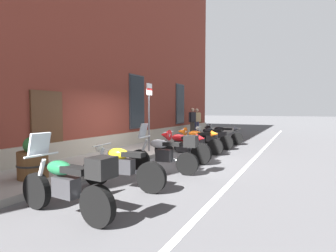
{
  "coord_description": "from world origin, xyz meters",
  "views": [
    {
      "loc": [
        -7.88,
        -4.64,
        1.72
      ],
      "look_at": [
        0.42,
        -0.41,
        1.15
      ],
      "focal_mm": 27.96,
      "sensor_mm": 36.0,
      "label": 1
    }
  ],
  "objects_px": {
    "motorcycle_red_sport": "(180,145)",
    "motorcycle_black_naked": "(210,138)",
    "motorcycle_orange_sport": "(196,139)",
    "motorcycle_green_touring": "(69,184)",
    "pedestrian_tan_coat": "(197,120)",
    "motorcycle_silver_touring": "(167,153)",
    "parking_sign": "(149,107)",
    "pedestrian_dark_jacket": "(192,120)",
    "motorcycle_yellow_naked": "(122,167)",
    "motorcycle_black_sport": "(220,133)",
    "barrel_planter": "(33,161)"
  },
  "relations": [
    {
      "from": "motorcycle_black_sport",
      "to": "pedestrian_dark_jacket",
      "type": "distance_m",
      "value": 3.26
    },
    {
      "from": "motorcycle_orange_sport",
      "to": "motorcycle_black_naked",
      "type": "distance_m",
      "value": 1.55
    },
    {
      "from": "motorcycle_green_touring",
      "to": "pedestrian_dark_jacket",
      "type": "relative_size",
      "value": 1.23
    },
    {
      "from": "pedestrian_tan_coat",
      "to": "motorcycle_orange_sport",
      "type": "bearing_deg",
      "value": -159.74
    },
    {
      "from": "motorcycle_yellow_naked",
      "to": "barrel_planter",
      "type": "bearing_deg",
      "value": 106.96
    },
    {
      "from": "motorcycle_green_touring",
      "to": "motorcycle_black_sport",
      "type": "height_order",
      "value": "motorcycle_green_touring"
    },
    {
      "from": "motorcycle_red_sport",
      "to": "motorcycle_green_touring",
      "type": "bearing_deg",
      "value": -176.51
    },
    {
      "from": "motorcycle_black_sport",
      "to": "motorcycle_orange_sport",
      "type": "bearing_deg",
      "value": 179.22
    },
    {
      "from": "motorcycle_green_touring",
      "to": "motorcycle_red_sport",
      "type": "bearing_deg",
      "value": 3.49
    },
    {
      "from": "motorcycle_green_touring",
      "to": "pedestrian_tan_coat",
      "type": "relative_size",
      "value": 1.25
    },
    {
      "from": "motorcycle_black_naked",
      "to": "pedestrian_dark_jacket",
      "type": "xyz_separation_m",
      "value": [
        3.9,
        2.39,
        0.62
      ]
    },
    {
      "from": "motorcycle_green_touring",
      "to": "motorcycle_black_naked",
      "type": "relative_size",
      "value": 1.03
    },
    {
      "from": "motorcycle_red_sport",
      "to": "motorcycle_black_naked",
      "type": "bearing_deg",
      "value": 0.62
    },
    {
      "from": "motorcycle_green_touring",
      "to": "motorcycle_black_naked",
      "type": "height_order",
      "value": "motorcycle_green_touring"
    },
    {
      "from": "motorcycle_orange_sport",
      "to": "motorcycle_black_naked",
      "type": "bearing_deg",
      "value": -3.36
    },
    {
      "from": "motorcycle_orange_sport",
      "to": "pedestrian_tan_coat",
      "type": "relative_size",
      "value": 1.23
    },
    {
      "from": "motorcycle_black_naked",
      "to": "parking_sign",
      "type": "distance_m",
      "value": 3.32
    },
    {
      "from": "motorcycle_black_naked",
      "to": "motorcycle_black_sport",
      "type": "bearing_deg",
      "value": 1.56
    },
    {
      "from": "motorcycle_green_touring",
      "to": "parking_sign",
      "type": "relative_size",
      "value": 0.8
    },
    {
      "from": "motorcycle_red_sport",
      "to": "motorcycle_black_naked",
      "type": "xyz_separation_m",
      "value": [
        3.31,
        0.04,
        -0.08
      ]
    },
    {
      "from": "motorcycle_silver_touring",
      "to": "pedestrian_tan_coat",
      "type": "xyz_separation_m",
      "value": [
        9.45,
        2.7,
        0.52
      ]
    },
    {
      "from": "motorcycle_green_touring",
      "to": "motorcycle_black_naked",
      "type": "bearing_deg",
      "value": 2.33
    },
    {
      "from": "motorcycle_green_touring",
      "to": "motorcycle_orange_sport",
      "type": "distance_m",
      "value": 6.66
    },
    {
      "from": "motorcycle_red_sport",
      "to": "motorcycle_black_naked",
      "type": "distance_m",
      "value": 3.31
    },
    {
      "from": "pedestrian_tan_coat",
      "to": "barrel_planter",
      "type": "xyz_separation_m",
      "value": [
        -11.79,
        -0.43,
        -0.54
      ]
    },
    {
      "from": "motorcycle_silver_touring",
      "to": "barrel_planter",
      "type": "bearing_deg",
      "value": 135.87
    },
    {
      "from": "motorcycle_black_sport",
      "to": "pedestrian_tan_coat",
      "type": "xyz_separation_m",
      "value": [
        2.9,
        2.31,
        0.53
      ]
    },
    {
      "from": "motorcycle_red_sport",
      "to": "motorcycle_orange_sport",
      "type": "bearing_deg",
      "value": 4.1
    },
    {
      "from": "motorcycle_green_touring",
      "to": "motorcycle_black_naked",
      "type": "xyz_separation_m",
      "value": [
        8.19,
        0.33,
        -0.07
      ]
    },
    {
      "from": "motorcycle_silver_touring",
      "to": "motorcycle_red_sport",
      "type": "xyz_separation_m",
      "value": [
        1.54,
        0.3,
        0.01
      ]
    },
    {
      "from": "pedestrian_tan_coat",
      "to": "motorcycle_silver_touring",
      "type": "bearing_deg",
      "value": -164.06
    },
    {
      "from": "pedestrian_dark_jacket",
      "to": "barrel_planter",
      "type": "height_order",
      "value": "pedestrian_dark_jacket"
    },
    {
      "from": "motorcycle_green_touring",
      "to": "motorcycle_black_sport",
      "type": "relative_size",
      "value": 0.98
    },
    {
      "from": "motorcycle_green_touring",
      "to": "motorcycle_orange_sport",
      "type": "height_order",
      "value": "motorcycle_green_touring"
    },
    {
      "from": "barrel_planter",
      "to": "motorcycle_red_sport",
      "type": "bearing_deg",
      "value": -26.86
    },
    {
      "from": "motorcycle_orange_sport",
      "to": "motorcycle_black_sport",
      "type": "relative_size",
      "value": 0.96
    },
    {
      "from": "pedestrian_tan_coat",
      "to": "parking_sign",
      "type": "bearing_deg",
      "value": -173.71
    },
    {
      "from": "motorcycle_yellow_naked",
      "to": "barrel_planter",
      "type": "relative_size",
      "value": 2.14
    },
    {
      "from": "pedestrian_dark_jacket",
      "to": "motorcycle_silver_touring",
      "type": "bearing_deg",
      "value": -162.67
    },
    {
      "from": "barrel_planter",
      "to": "pedestrian_tan_coat",
      "type": "bearing_deg",
      "value": 2.09
    },
    {
      "from": "motorcycle_green_touring",
      "to": "parking_sign",
      "type": "bearing_deg",
      "value": 18.76
    },
    {
      "from": "motorcycle_green_touring",
      "to": "motorcycle_black_naked",
      "type": "distance_m",
      "value": 8.2
    },
    {
      "from": "motorcycle_silver_touring",
      "to": "pedestrian_tan_coat",
      "type": "distance_m",
      "value": 9.84
    },
    {
      "from": "motorcycle_green_touring",
      "to": "pedestrian_tan_coat",
      "type": "height_order",
      "value": "pedestrian_tan_coat"
    },
    {
      "from": "pedestrian_dark_jacket",
      "to": "motorcycle_yellow_naked",
      "type": "bearing_deg",
      "value": -166.48
    },
    {
      "from": "motorcycle_silver_touring",
      "to": "motorcycle_black_naked",
      "type": "bearing_deg",
      "value": 4.01
    },
    {
      "from": "motorcycle_yellow_naked",
      "to": "barrel_planter",
      "type": "xyz_separation_m",
      "value": [
        -0.63,
        2.06,
        0.06
      ]
    },
    {
      "from": "motorcycle_black_naked",
      "to": "motorcycle_silver_touring",
      "type": "bearing_deg",
      "value": -175.99
    },
    {
      "from": "motorcycle_green_touring",
      "to": "motorcycle_yellow_naked",
      "type": "height_order",
      "value": "motorcycle_green_touring"
    },
    {
      "from": "motorcycle_silver_touring",
      "to": "motorcycle_orange_sport",
      "type": "distance_m",
      "value": 3.33
    }
  ]
}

